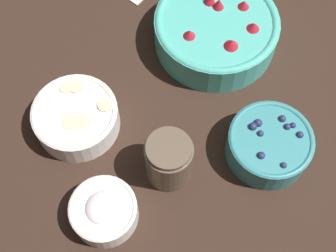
% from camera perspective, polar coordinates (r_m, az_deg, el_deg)
% --- Properties ---
extents(ground_plane, '(4.00, 4.00, 0.00)m').
position_cam_1_polar(ground_plane, '(0.93, 0.86, 4.82)').
color(ground_plane, black).
extents(bowl_strawberries, '(0.25, 0.25, 0.09)m').
position_cam_1_polar(bowl_strawberries, '(0.96, 5.89, 11.69)').
color(bowl_strawberries, '#47AD9E').
rests_on(bowl_strawberries, ground_plane).
extents(bowl_blueberries, '(0.15, 0.15, 0.07)m').
position_cam_1_polar(bowl_blueberries, '(0.86, 12.24, -2.15)').
color(bowl_blueberries, teal).
rests_on(bowl_blueberries, ground_plane).
extents(bowl_bananas, '(0.16, 0.16, 0.06)m').
position_cam_1_polar(bowl_bananas, '(0.88, -11.17, 1.20)').
color(bowl_bananas, white).
rests_on(bowl_bananas, ground_plane).
extents(bowl_cream, '(0.11, 0.11, 0.06)m').
position_cam_1_polar(bowl_cream, '(0.81, -7.83, -10.19)').
color(bowl_cream, silver).
rests_on(bowl_cream, ground_plane).
extents(jar_chocolate, '(0.08, 0.08, 0.11)m').
position_cam_1_polar(jar_chocolate, '(0.81, 0.09, -4.23)').
color(jar_chocolate, brown).
rests_on(jar_chocolate, ground_plane).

